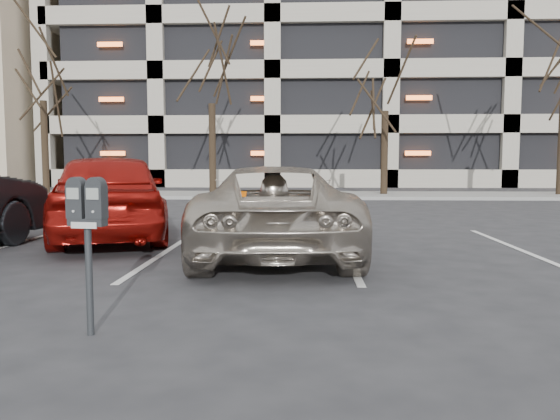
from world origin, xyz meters
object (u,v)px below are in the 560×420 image
Objects in this scene: tree_c at (386,58)px; tree_b at (211,46)px; suv_silver at (274,210)px; car_red at (111,195)px; tree_a at (41,41)px; parking_meter at (87,217)px.

tree_b is at bearing 180.00° from tree_c.
car_red is (-3.03, 1.46, 0.13)m from suv_silver.
car_red is (0.26, -12.62, -5.26)m from tree_b.
tree_a reaches higher than tree_c.
parking_meter is at bearing -83.60° from tree_b.
tree_b reaches higher than tree_c.
suv_silver is (3.29, -14.08, -5.39)m from tree_b.
tree_a reaches higher than suv_silver.
tree_b is at bearing 105.47° from parking_meter.
car_red is (7.26, -12.62, -5.52)m from tree_a.
tree_a is 6.99× the size of parking_meter.
car_red is at bearing -118.11° from tree_c.
tree_a is at bearing 180.00° from tree_b.
tree_a is 1.14× the size of tree_c.
tree_c is (14.00, 0.00, -0.78)m from tree_a.
tree_a reaches higher than tree_b.
suv_silver reaches higher than parking_meter.
tree_a is 15.57m from car_red.
suv_silver is at bearing -53.83° from tree_a.
tree_a reaches higher than car_red.
tree_b is 1.79× the size of car_red.
tree_b is 18.88m from parking_meter.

